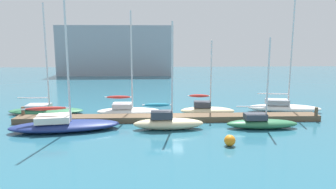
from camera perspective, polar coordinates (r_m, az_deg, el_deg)
name	(u,v)px	position (r m, az deg, el deg)	size (l,w,h in m)	color
ground_plane	(169,121)	(26.93, 0.18, -4.92)	(120.00, 120.00, 0.00)	#286075
dock_pier	(169,118)	(26.86, 0.18, -4.40)	(26.39, 1.61, 0.50)	brown
dock_piling_near_end	(23,114)	(29.75, -25.37, -3.24)	(0.28, 0.28, 1.23)	brown
dock_piling_far_end	(316,114)	(29.62, 25.86, -3.34)	(0.28, 0.28, 1.23)	brown
sailboat_0	(45,109)	(31.76, -21.91, -2.58)	(7.10, 2.45, 10.37)	#2D7047
sailboat_1	(64,124)	(25.15, -18.87, -5.18)	(8.63, 3.91, 12.24)	navy
sailboat_2	(128,110)	(29.16, -7.40, -2.79)	(6.13, 2.04, 9.61)	white
sailboat_3	(167,121)	(24.21, -0.10, -5.05)	(5.59, 1.74, 8.37)	beige
sailboat_4	(207,109)	(29.19, 7.22, -2.73)	(5.21, 2.05, 6.95)	beige
sailboat_5	(261,122)	(25.62, 16.98, -4.96)	(5.71, 1.64, 7.17)	#2D7047
sailboat_6	(283,107)	(32.21, 20.68, -2.11)	(7.26, 2.97, 10.88)	white
mooring_buoy_orange	(230,140)	(20.90, 11.44, -8.39)	(0.75, 0.75, 0.75)	orange
harbor_building_distant	(117,50)	(67.73, -9.40, 8.11)	(23.65, 9.91, 10.15)	#9399A3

